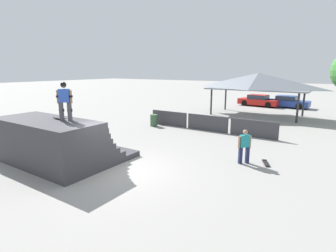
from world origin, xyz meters
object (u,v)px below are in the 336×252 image
at_px(skateboard_on_deck, 59,118).
at_px(parked_car_red, 259,101).
at_px(bystander_walking, 244,145).
at_px(skateboard_on_ground, 266,163).
at_px(parked_car_blue, 287,102).
at_px(skater_on_deck, 64,99).
at_px(trash_bin, 154,120).

relative_size(skateboard_on_deck, parked_car_red, 0.17).
xyz_separation_m(skateboard_on_deck, bystander_walking, (6.65, 4.37, -1.18)).
xyz_separation_m(skateboard_on_ground, parked_car_blue, (-2.36, 19.20, 0.54)).
distance_m(skater_on_deck, trash_bin, 8.95).
bearing_deg(parked_car_red, parked_car_blue, 16.76).
xyz_separation_m(skater_on_deck, parked_car_red, (1.77, 23.52, -2.28)).
xyz_separation_m(skater_on_deck, trash_bin, (-1.73, 8.43, -2.46)).
bearing_deg(trash_bin, skater_on_deck, -78.40).
distance_m(skateboard_on_ground, parked_car_blue, 19.35).
relative_size(bystander_walking, trash_bin, 1.78).
xyz_separation_m(bystander_walking, trash_bin, (-7.90, 4.06, -0.42)).
relative_size(skater_on_deck, bystander_walking, 1.05).
xyz_separation_m(skater_on_deck, bystander_walking, (6.17, 4.38, -2.04)).
height_order(skateboard_on_deck, parked_car_blue, skateboard_on_deck).
height_order(bystander_walking, trash_bin, bystander_walking).
relative_size(skateboard_on_deck, skateboard_on_ground, 0.99).
bearing_deg(skater_on_deck, skateboard_on_ground, -1.12).
relative_size(bystander_walking, parked_car_red, 0.33).
xyz_separation_m(skateboard_on_deck, trash_bin, (-1.25, 8.42, -1.60)).
bearing_deg(parked_car_blue, trash_bin, -108.84).
distance_m(bystander_walking, parked_car_blue, 19.71).
distance_m(skater_on_deck, parked_car_blue, 24.58).
bearing_deg(trash_bin, skateboard_on_ground, -22.42).
height_order(skateboard_on_ground, parked_car_red, parked_car_red).
bearing_deg(skateboard_on_deck, parked_car_red, 90.25).
bearing_deg(skateboard_on_deck, trash_bin, 104.17).
height_order(parked_car_red, parked_car_blue, same).
relative_size(skateboard_on_deck, parked_car_blue, 0.18).
xyz_separation_m(trash_bin, parked_car_blue, (6.38, 15.59, 0.18)).
bearing_deg(parked_car_blue, skateboard_on_deck, -98.64).
xyz_separation_m(skateboard_on_ground, parked_car_red, (-5.24, 18.70, 0.54)).
bearing_deg(skateboard_on_deck, parked_car_blue, 83.65).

